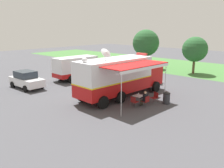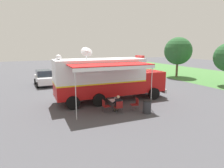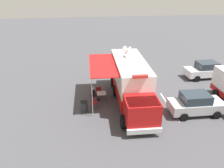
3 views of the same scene
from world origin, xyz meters
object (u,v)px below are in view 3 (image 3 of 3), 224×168
object	(u,v)px
folding_chair_spare_by_truck	(94,103)
car_behind_truck	(196,104)
folding_chair_beside_table	(99,91)
seated_responder	(94,94)
command_truck	(131,81)
folding_chair_at_table	(92,95)
water_bottle	(102,92)
car_far_corner	(205,70)
folding_table	(101,94)
trash_bin	(84,107)

from	to	relation	value
folding_chair_spare_by_truck	car_behind_truck	bearing A→B (deg)	166.94
folding_chair_beside_table	seated_responder	distance (m)	0.87
folding_chair_beside_table	seated_responder	xyz separation A→B (m)	(0.43, 0.74, 0.14)
command_truck	folding_chair_beside_table	size ratio (longest dim) A/B	10.98
command_truck	folding_chair_beside_table	distance (m)	3.33
seated_responder	folding_chair_at_table	bearing A→B (deg)	-1.48
water_bottle	car_far_corner	size ratio (longest dim) A/B	0.05
folding_chair_at_table	folding_table	bearing A→B (deg)	171.77
folding_table	trash_bin	distance (m)	2.28
folding_chair_at_table	folding_chair_beside_table	distance (m)	0.96
folding_chair_at_table	folding_chair_spare_by_truck	bearing A→B (deg)	94.67
folding_chair_beside_table	car_behind_truck	bearing A→B (deg)	151.68
folding_table	water_bottle	bearing A→B (deg)	167.75
command_truck	folding_chair_spare_by_truck	size ratio (longest dim) A/B	10.98
folding_table	folding_chair_spare_by_truck	distance (m)	1.46
seated_responder	car_far_corner	size ratio (longest dim) A/B	0.29
car_far_corner	trash_bin	bearing A→B (deg)	22.31
folding_chair_at_table	car_far_corner	world-z (taller)	car_far_corner
trash_bin	car_behind_truck	distance (m)	8.81
folding_table	folding_chair_spare_by_truck	world-z (taller)	folding_chair_spare_by_truck
command_truck	folding_table	xyz separation A→B (m)	(2.48, -0.55, -1.27)
command_truck	trash_bin	distance (m)	4.43
command_truck	seated_responder	world-z (taller)	command_truck
folding_table	folding_chair_beside_table	xyz separation A→B (m)	(0.18, -0.85, -0.16)
command_truck	folding_chair_at_table	distance (m)	3.64
folding_table	folding_chair_at_table	bearing A→B (deg)	-8.23
car_behind_truck	folding_chair_spare_by_truck	bearing A→B (deg)	-13.06
folding_table	car_behind_truck	size ratio (longest dim) A/B	0.19
seated_responder	trash_bin	bearing A→B (deg)	62.22
folding_chair_beside_table	folding_chair_spare_by_truck	bearing A→B (deg)	76.55
command_truck	car_behind_truck	world-z (taller)	command_truck
folding_table	folding_chair_at_table	world-z (taller)	folding_chair_at_table
folding_chair_beside_table	car_behind_truck	size ratio (longest dim) A/B	0.21
seated_responder	folding_chair_spare_by_truck	bearing A→B (deg)	86.90
folding_chair_spare_by_truck	command_truck	bearing A→B (deg)	-167.07
command_truck	trash_bin	bearing A→B (deg)	15.45
water_bottle	car_behind_truck	world-z (taller)	car_behind_truck
command_truck	car_behind_truck	bearing A→B (deg)	151.39
folding_table	water_bottle	size ratio (longest dim) A/B	3.66
water_bottle	folding_chair_beside_table	size ratio (longest dim) A/B	0.26
water_bottle	folding_chair_spare_by_truck	xyz separation A→B (m)	(0.75, 1.26, -0.32)
trash_bin	seated_responder	bearing A→B (deg)	-117.78
command_truck	water_bottle	bearing A→B (deg)	-12.53
water_bottle	car_behind_truck	bearing A→B (deg)	156.48
folding_chair_spare_by_truck	folding_chair_at_table	bearing A→B (deg)	-85.33
folding_chair_beside_table	trash_bin	world-z (taller)	trash_bin
folding_chair_beside_table	folding_chair_spare_by_truck	xyz separation A→B (m)	(0.51, 2.13, 0.00)
car_behind_truck	folding_chair_beside_table	bearing A→B (deg)	-28.32
water_bottle	seated_responder	distance (m)	0.71
folding_chair_spare_by_truck	water_bottle	bearing A→B (deg)	-120.89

